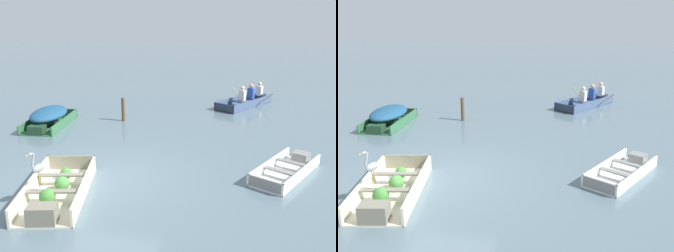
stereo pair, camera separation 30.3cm
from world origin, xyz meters
TOP-DOWN VIEW (x-y plane):
  - ground_plane at (0.00, 0.00)m, footprint 80.00×80.00m
  - dinghy_cream_foreground at (-0.60, -1.21)m, footprint 1.83×2.99m
  - skiff_green_near_moored at (-3.44, 3.80)m, footprint 1.42×2.58m
  - skiff_white_mid_moored at (4.58, 1.13)m, footprint 1.95×2.55m
  - rowboat_slate_blue_with_crew at (3.60, 8.42)m, footprint 2.47×3.07m
  - heron_on_dinghy at (-0.77, -1.59)m, footprint 0.23×0.45m
  - mooring_post at (-1.01, 4.97)m, footprint 0.13×0.13m

SIDE VIEW (x-z plane):
  - ground_plane at x=0.00m, z-range 0.00..0.00m
  - skiff_white_mid_moored at x=4.58m, z-range -0.04..0.26m
  - dinghy_cream_foreground at x=-0.60m, z-range -0.05..0.36m
  - rowboat_slate_blue_with_crew at x=3.60m, z-range -0.24..0.67m
  - skiff_green_near_moored at x=-3.44m, z-range 0.04..0.70m
  - mooring_post at x=-1.01m, z-range 0.00..0.89m
  - heron_on_dinghy at x=-0.77m, z-range 0.45..1.29m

